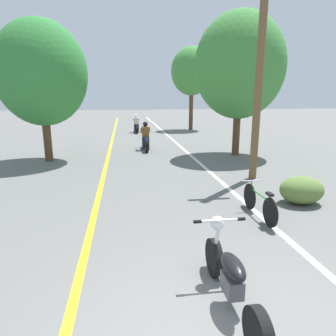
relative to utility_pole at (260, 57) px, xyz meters
The scene contains 11 objects.
lane_stripe_center 8.70m from the utility_pole, 128.78° to the left, with size 0.14×48.00×0.01m, color yellow.
lane_stripe_edge 7.28m from the utility_pole, 100.82° to the left, with size 0.14×48.00×0.01m, color white.
utility_pole is the anchor object (origin of this frame).
roadside_tree_right_near 4.05m from the utility_pole, 77.16° to the left, with size 3.94×3.55×6.19m.
roadside_tree_right_far 14.97m from the utility_pole, 85.19° to the left, with size 3.23×2.91×6.43m.
roadside_tree_left 8.26m from the utility_pole, 152.24° to the left, with size 3.57×3.21×5.58m.
roadside_bush 4.24m from the utility_pole, 85.41° to the right, with size 1.10×0.88×0.70m.
motorcycle_foreground 7.34m from the utility_pole, 116.31° to the right, with size 0.75×2.08×0.98m.
motorcycle_rider_lead 7.45m from the utility_pole, 117.46° to the left, with size 0.50×2.17×1.42m.
motorcycle_rider_far 14.25m from the utility_pole, 103.42° to the left, with size 0.50×2.09×1.36m.
bicycle_parked 4.84m from the utility_pole, 111.52° to the right, with size 0.44×1.65×0.73m.
Camera 1 is at (-0.97, -2.44, 2.63)m, focal length 32.00 mm.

